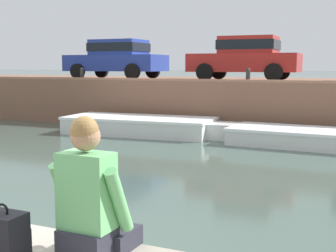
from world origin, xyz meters
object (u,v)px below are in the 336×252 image
car_left_inner_red (246,56)px  mooring_bollard_west (82,73)px  boat_moored_west_white (146,126)px  boat_moored_central_white (331,139)px  car_leftmost_blue (117,57)px  person_seated_middle (91,202)px  mooring_bollard_mid (248,74)px  backpack_on_ledge (5,239)px

car_left_inner_red → mooring_bollard_west: (-5.87, -1.65, -0.61)m
boat_moored_west_white → boat_moored_central_white: size_ratio=0.97×
boat_moored_west_white → mooring_bollard_west: 4.20m
boat_moored_central_white → car_leftmost_blue: size_ratio=1.50×
boat_moored_west_white → person_seated_middle: person_seated_middle is taller
car_leftmost_blue → car_left_inner_red: bearing=0.0°
boat_moored_central_white → car_left_inner_red: car_left_inner_red is taller
boat_moored_central_white → car_leftmost_blue: car_leftmost_blue is taller
mooring_bollard_mid → mooring_bollard_west: bearing=180.0°
car_left_inner_red → backpack_on_ledge: size_ratio=9.60×
boat_moored_central_white → person_seated_middle: person_seated_middle is taller
boat_moored_west_white → car_left_inner_red: bearing=54.1°
backpack_on_ledge → boat_moored_central_white: bearing=84.6°
boat_moored_west_white → person_seated_middle: bearing=-64.5°
boat_moored_central_white → backpack_on_ledge: 10.88m
car_leftmost_blue → mooring_bollard_mid: (5.85, -1.65, -0.61)m
backpack_on_ledge → car_leftmost_blue: bearing=118.2°
car_leftmost_blue → backpack_on_ledge: 16.16m
boat_moored_west_white → person_seated_middle: size_ratio=6.01×
person_seated_middle → boat_moored_west_white: bearing=115.5°
boat_moored_central_white → mooring_bollard_west: (-9.18, 1.73, 1.67)m
boat_moored_central_white → backpack_on_ledge: size_ratio=14.67×
mooring_bollard_west → backpack_on_ledge: bearing=-56.9°
backpack_on_ledge → person_seated_middle: bearing=39.1°
boat_moored_west_white → boat_moored_central_white: (5.65, -0.15, -0.04)m
boat_moored_west_white → car_leftmost_blue: (-2.98, 3.23, 2.24)m
mooring_bollard_west → backpack_on_ledge: 14.98m
boat_moored_west_white → backpack_on_ledge: (4.63, -10.95, 0.79)m
boat_moored_west_white → mooring_bollard_mid: size_ratio=13.03×
mooring_bollard_mid → backpack_on_ledge: mooring_bollard_mid is taller
backpack_on_ledge → car_left_inner_red: bearing=99.2°
person_seated_middle → backpack_on_ledge: 0.60m
boat_moored_central_white → car_left_inner_red: (-3.31, 3.38, 2.28)m
boat_moored_central_white → car_leftmost_blue: (-8.62, 3.38, 2.28)m
car_leftmost_blue → mooring_bollard_west: size_ratio=8.98×
mooring_bollard_mid → person_seated_middle: 12.39m
mooring_bollard_mid → car_leftmost_blue: bearing=164.2°
boat_moored_west_white → car_leftmost_blue: car_leftmost_blue is taller
boat_moored_west_white → mooring_bollard_west: size_ratio=13.03×
boat_moored_central_white → boat_moored_west_white: bearing=178.5°
car_leftmost_blue → mooring_bollard_mid: size_ratio=8.98×
mooring_bollard_mid → boat_moored_west_white: bearing=-151.1°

